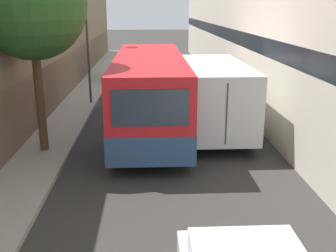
{
  "coord_description": "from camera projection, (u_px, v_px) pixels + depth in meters",
  "views": [
    {
      "loc": [
        -0.57,
        0.44,
        4.83
      ],
      "look_at": [
        -0.05,
        11.06,
        1.6
      ],
      "focal_mm": 42.0,
      "sensor_mm": 36.0,
      "label": 1
    }
  ],
  "objects": [
    {
      "name": "box_truck",
      "position": [
        208.0,
        91.0,
        16.19
      ],
      "size": [
        2.46,
        8.31,
        2.76
      ],
      "color": "silver",
      "rests_on": "ground_plane"
    },
    {
      "name": "street_lamp",
      "position": [
        85.0,
        5.0,
        18.73
      ],
      "size": [
        0.36,
        0.8,
        6.91
      ],
      "color": "#38383D",
      "rests_on": "sidewalk_left"
    },
    {
      "name": "ground_plane",
      "position": [
        164.0,
        136.0,
        15.35
      ],
      "size": [
        150.0,
        150.0,
        0.0
      ],
      "primitive_type": "plane",
      "color": "#33302D"
    },
    {
      "name": "panel_van",
      "position": [
        133.0,
        63.0,
        27.06
      ],
      "size": [
        1.87,
        4.41,
        1.96
      ],
      "color": "navy",
      "rests_on": "ground_plane"
    },
    {
      "name": "bus",
      "position": [
        150.0,
        92.0,
        15.61
      ],
      "size": [
        2.63,
        9.87,
        3.02
      ],
      "color": "red",
      "rests_on": "ground_plane"
    },
    {
      "name": "sidewalk_left",
      "position": [
        56.0,
        136.0,
        15.13
      ],
      "size": [
        1.76,
        60.0,
        0.15
      ],
      "color": "#9E998E",
      "rests_on": "ground_plane"
    },
    {
      "name": "street_tree_left",
      "position": [
        31.0,
        4.0,
        12.11
      ],
      "size": [
        3.48,
        3.48,
        6.51
      ],
      "color": "#4C3823",
      "rests_on": "sidewalk_left"
    }
  ]
}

